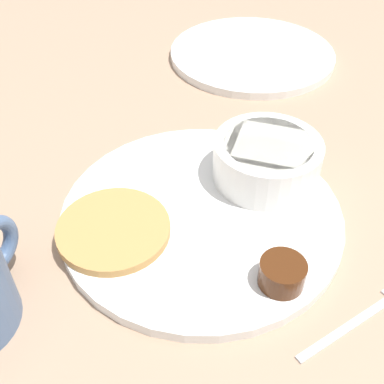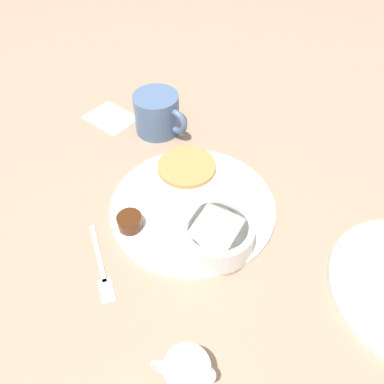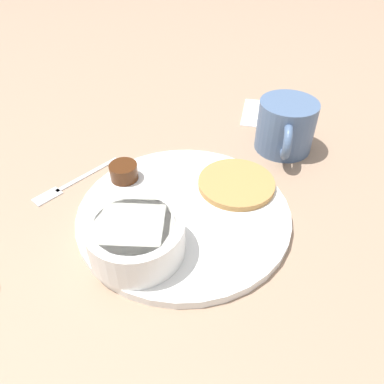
% 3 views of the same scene
% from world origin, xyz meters
% --- Properties ---
extents(ground_plane, '(4.00, 4.00, 0.00)m').
position_xyz_m(ground_plane, '(0.00, 0.00, 0.00)').
color(ground_plane, '#9E7F66').
extents(plate, '(0.29, 0.29, 0.01)m').
position_xyz_m(plate, '(0.00, 0.00, 0.01)').
color(plate, white).
rests_on(plate, ground_plane).
extents(pancake_stack, '(0.11, 0.11, 0.01)m').
position_xyz_m(pancake_stack, '(0.08, -0.05, 0.02)').
color(pancake_stack, '#B78447').
rests_on(pancake_stack, plate).
extents(bowl, '(0.12, 0.12, 0.05)m').
position_xyz_m(bowl, '(-0.09, 0.02, 0.04)').
color(bowl, white).
rests_on(bowl, plate).
extents(syrup_cup, '(0.04, 0.04, 0.02)m').
position_xyz_m(syrup_cup, '(0.02, 0.11, 0.02)').
color(syrup_cup, '#47230F').
rests_on(syrup_cup, plate).
extents(butter_ramekin, '(0.04, 0.04, 0.04)m').
position_xyz_m(butter_ramekin, '(-0.11, 0.04, 0.03)').
color(butter_ramekin, white).
rests_on(butter_ramekin, plate).
extents(fork, '(0.15, 0.06, 0.00)m').
position_xyz_m(fork, '(-0.01, 0.19, 0.00)').
color(fork, silver).
rests_on(fork, ground_plane).
extents(far_plate, '(0.26, 0.26, 0.01)m').
position_xyz_m(far_plate, '(-0.33, -0.17, 0.01)').
color(far_plate, white).
rests_on(far_plate, ground_plane).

